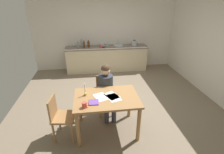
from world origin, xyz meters
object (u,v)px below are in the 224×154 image
object	(u,v)px
sink_unit	(119,45)
bottle_wine_red	(84,45)
chair_at_table	(105,92)
coffee_mug	(85,105)
wine_glass_back_left	(102,43)
book_magazine	(94,102)
bottle_sauce	(89,44)
teacup_on_counter	(101,46)
stovetop_kettle	(134,43)
candlestick	(85,92)
wine_glass_by_kettle	(105,43)
dining_table	(107,102)
chair_side_empty	(61,116)
bottle_oil	(78,45)
person_seated	(106,88)
bottle_vinegar	(82,43)
wine_glass_near_sink	(108,43)
mixing_bowl	(103,46)
wine_glass_back_right	(100,43)

from	to	relation	value
sink_unit	bottle_wine_red	distance (m)	1.23
chair_at_table	coffee_mug	xyz separation A→B (m)	(-0.44, -0.94, 0.33)
wine_glass_back_left	chair_at_table	bearing A→B (deg)	-93.60
book_magazine	bottle_sauce	size ratio (longest dim) A/B	0.74
wine_glass_back_left	teacup_on_counter	size ratio (longest dim) A/B	1.24
book_magazine	wine_glass_back_left	bearing A→B (deg)	85.03
book_magazine	stovetop_kettle	xyz separation A→B (m)	(1.60, 3.36, 0.22)
candlestick	bottle_sauce	xyz separation A→B (m)	(0.10, 3.10, 0.17)
sink_unit	stovetop_kettle	xyz separation A→B (m)	(0.58, -0.00, 0.08)
stovetop_kettle	wine_glass_by_kettle	size ratio (longest dim) A/B	1.43
dining_table	chair_side_empty	xyz separation A→B (m)	(-0.86, -0.07, -0.17)
bottle_oil	bottle_wine_red	world-z (taller)	bottle_wine_red
dining_table	wine_glass_by_kettle	bearing A→B (deg)	84.87
sink_unit	wine_glass_back_left	xyz separation A→B (m)	(-0.58, 0.15, 0.09)
coffee_mug	teacup_on_counter	size ratio (longest dim) A/B	0.99
person_seated	sink_unit	xyz separation A→B (m)	(0.73, 2.69, 0.24)
person_seated	bottle_wine_red	bearing A→B (deg)	100.68
bottle_wine_red	stovetop_kettle	distance (m)	1.80
wine_glass_by_kettle	sink_unit	bearing A→B (deg)	-16.88
bottle_vinegar	candlestick	bearing A→B (deg)	-87.45
bottle_wine_red	book_magazine	bearing A→B (deg)	-86.51
dining_table	chair_at_table	bearing A→B (deg)	86.81
wine_glass_near_sink	wine_glass_back_left	world-z (taller)	same
bottle_oil	mixing_bowl	bearing A→B (deg)	-2.67
chair_side_empty	sink_unit	size ratio (longest dim) A/B	2.40
dining_table	mixing_bowl	distance (m)	3.17
wine_glass_back_right	dining_table	bearing A→B (deg)	-92.27
wine_glass_near_sink	chair_side_empty	bearing A→B (deg)	-110.37
stovetop_kettle	wine_glass_back_left	world-z (taller)	stovetop_kettle
dining_table	teacup_on_counter	size ratio (longest dim) A/B	9.74
mixing_bowl	coffee_mug	bearing A→B (deg)	-100.00
candlestick	wine_glass_back_left	bearing A→B (deg)	79.53
person_seated	wine_glass_back_left	size ratio (longest dim) A/B	7.76
person_seated	mixing_bowl	distance (m)	2.65
book_magazine	candlestick	bearing A→B (deg)	121.07
bottle_wine_red	wine_glass_by_kettle	distance (m)	0.77
dining_table	wine_glass_back_left	world-z (taller)	wine_glass_back_left
book_magazine	chair_at_table	bearing A→B (deg)	73.49
book_magazine	stovetop_kettle	size ratio (longest dim) A/B	0.81
teacup_on_counter	stovetop_kettle	bearing A→B (deg)	7.02
bottle_vinegar	stovetop_kettle	xyz separation A→B (m)	(1.89, -0.08, -0.03)
person_seated	wine_glass_by_kettle	distance (m)	2.86
chair_side_empty	mixing_bowl	size ratio (longest dim) A/B	4.72
chair_at_table	bottle_wine_red	size ratio (longest dim) A/B	3.39
book_magazine	mixing_bowl	bearing A→B (deg)	84.61
chair_at_table	stovetop_kettle	size ratio (longest dim) A/B	3.96
bottle_vinegar	stovetop_kettle	world-z (taller)	bottle_vinegar
candlestick	bottle_wine_red	distance (m)	3.05
coffee_mug	wine_glass_back_right	world-z (taller)	wine_glass_back_right
dining_table	mixing_bowl	size ratio (longest dim) A/B	6.59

